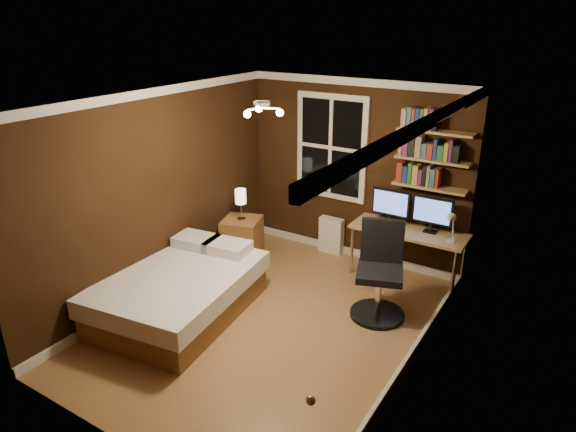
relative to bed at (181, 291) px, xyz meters
The scene contains 24 objects.
floor 1.11m from the bed, 20.34° to the left, with size 4.20×4.20×0.00m, color olive.
wall_back 2.84m from the bed, 67.90° to the left, with size 3.20×0.04×2.50m, color black.
wall_left 1.20m from the bed, 148.04° to the left, with size 0.04×4.20×2.50m, color black.
wall_right 2.80m from the bed, ahead, with size 0.04×4.20×2.50m, color black.
ceiling 2.47m from the bed, 20.34° to the left, with size 3.20×4.20×0.02m, color white.
window 2.83m from the bed, 74.99° to the left, with size 1.06×0.06×1.46m, color silver.
door 2.94m from the bed, 24.43° to the right, with size 0.03×0.82×2.05m, color black, non-canonical shape.
door_knob 3.04m from the bed, 30.06° to the right, with size 0.06×0.06×0.06m, color #B48940.
ceiling_fixture 2.36m from the bed, 15.17° to the left, with size 0.44×0.44×0.18m, color beige, non-canonical shape.
bookshelf_lower 3.29m from the bed, 48.46° to the left, with size 0.92×0.22×0.03m, color #9E7C4C.
books_row_lower 3.33m from the bed, 48.46° to the left, with size 0.54×0.16×0.23m, color maroon, non-canonical shape.
bookshelf_middle 3.41m from the bed, 48.46° to the left, with size 0.92×0.22×0.03m, color #9E7C4C.
books_row_middle 3.46m from the bed, 48.46° to the left, with size 0.66×0.16×0.23m, color navy, non-canonical shape.
bookshelf_upper 3.56m from the bed, 48.46° to the left, with size 0.92×0.22×0.03m, color #9E7C4C.
books_row_upper 3.62m from the bed, 48.46° to the left, with size 0.48×0.16×0.23m, color #285E31, non-canonical shape.
bed is the anchor object (origin of this frame).
nightstand 1.51m from the bed, 98.47° to the left, with size 0.49×0.49×0.62m, color brown.
bedside_lamp 1.60m from the bed, 98.47° to the left, with size 0.15×0.15×0.43m, color white, non-canonical shape.
radiator 2.48m from the bed, 72.89° to the left, with size 0.36×0.12×0.53m, color silver.
desk 2.93m from the bed, 48.49° to the left, with size 1.46×0.55×0.70m.
monitor_left 2.86m from the bed, 54.05° to the left, with size 0.50×0.12×0.47m, color black, non-canonical shape.
monitor_right 3.20m from the bed, 45.94° to the left, with size 0.50×0.12×0.47m, color black, non-canonical shape.
desk_lamp 3.27m from the bed, 39.27° to the left, with size 0.14×0.32×0.44m, color silver, non-canonical shape.
office_chair 2.29m from the bed, 31.30° to the left, with size 0.65×0.65×1.12m.
Camera 1 is at (2.79, -4.11, 3.28)m, focal length 32.00 mm.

